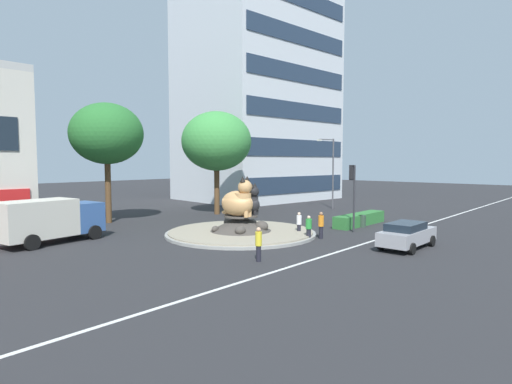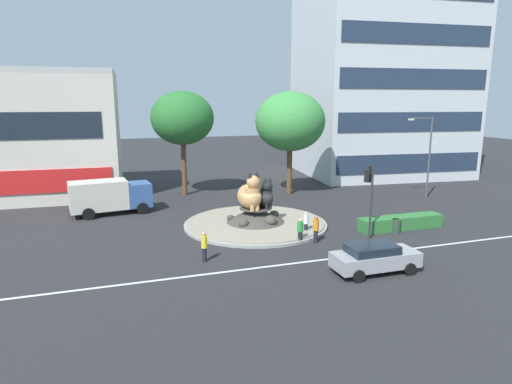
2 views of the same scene
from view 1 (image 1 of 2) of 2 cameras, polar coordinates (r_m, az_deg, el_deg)
name	(u,v)px [view 1 (image 1 of 2)]	position (r m, az deg, el deg)	size (l,w,h in m)	color
ground_plane	(241,235)	(28.43, -2.10, -5.86)	(160.00, 160.00, 0.00)	#28282B
lane_centreline	(341,251)	(23.82, 11.60, -7.91)	(112.00, 0.20, 0.01)	silver
roundabout_island	(241,228)	(28.37, -2.08, -5.03)	(10.18, 10.18, 1.33)	gray
cat_statue_calico	(239,202)	(27.56, -2.38, -1.31)	(1.85, 2.88, 2.69)	tan
cat_statue_black	(248,203)	(28.43, -1.09, -1.52)	(1.70, 2.44, 2.18)	black
traffic_light_mast	(353,183)	(29.76, 13.11, 1.20)	(0.71, 0.57, 4.72)	#2D2D33
office_tower	(257,82)	(56.66, 0.16, 14.82)	(19.21, 16.52, 30.82)	silver
clipped_hedge_strip	(360,219)	(33.56, 14.05, -3.66)	(6.17, 1.20, 0.90)	#2D7033
broadleaf_tree_behind_island	(217,141)	(39.20, -5.44, 6.93)	(6.50, 6.50, 9.63)	brown
second_tree_near_tower	(107,134)	(35.64, -19.81, 7.50)	(5.76, 5.76, 9.65)	brown
streetlight_arm	(331,168)	(44.05, 10.30, 3.22)	(2.17, 0.72, 7.33)	#4C4C51
pedestrian_green_shirt	(309,227)	(26.53, 7.25, -4.85)	(0.39, 0.39, 1.56)	black
pedestrian_yellow_shirt	(259,243)	(20.74, 0.36, -7.05)	(0.33, 0.33, 1.72)	black
pedestrian_orange_shirt	(321,225)	(27.11, 8.91, -4.43)	(0.36, 0.36, 1.74)	black
pedestrian_white_shirt	(299,223)	(28.31, 5.93, -4.26)	(0.34, 0.34, 1.55)	black
sedan_on_far_lane	(407,234)	(25.38, 20.00, -5.49)	(4.51, 2.00, 1.51)	#99999E
delivery_box_truck	(50,219)	(28.20, -26.45, -3.34)	(6.30, 3.17, 2.68)	#335693
litter_bin	(362,221)	(32.59, 14.35, -3.90)	(0.56, 0.56, 0.90)	#2D4233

